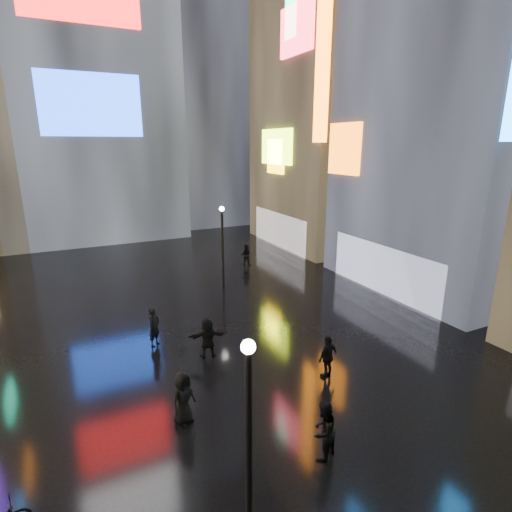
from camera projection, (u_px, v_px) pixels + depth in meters
ground at (195, 306)px, 22.71m from camera, size 140.00×140.00×0.00m
building_right_mid at (469, 33)px, 22.78m from camera, size 10.28×13.70×30.00m
building_right_far at (331, 83)px, 34.29m from camera, size 10.28×12.00×28.00m
tower_main at (74, 6)px, 36.48m from camera, size 16.00×14.20×42.00m
tower_flank_right at (195, 68)px, 44.38m from camera, size 12.00×12.00×34.00m
lamp_near at (249, 436)px, 8.46m from camera, size 0.30×0.30×5.20m
lamp_far at (223, 242)px, 25.11m from camera, size 0.30×0.30×5.20m
pedestrian_1 at (323, 431)px, 11.52m from camera, size 1.11×1.01×1.84m
pedestrian_3 at (328, 357)px, 15.62m from camera, size 1.12×0.70×1.77m
pedestrian_4 at (183, 398)px, 13.02m from camera, size 1.07×0.95×1.83m
pedestrian_5 at (208, 338)px, 17.10m from camera, size 1.72×0.89×1.77m
pedestrian_6 at (154, 327)px, 18.08m from camera, size 0.78×0.77×1.82m
pedestrian_7 at (246, 255)px, 30.21m from camera, size 0.99×0.92×1.62m
umbrella_2 at (181, 360)px, 12.65m from camera, size 1.42×1.42×0.92m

